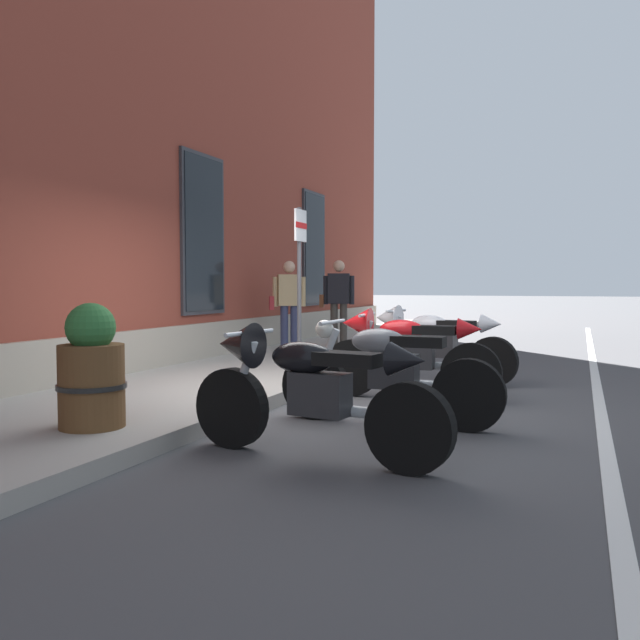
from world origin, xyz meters
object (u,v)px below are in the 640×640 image
(motorcycle_red_sport, at_px, (404,350))
(motorcycle_black_sport, at_px, (304,385))
(barrel_planter, at_px, (91,372))
(pedestrian_dark_jacket, at_px, (338,298))
(motorcycle_grey_naked, at_px, (387,373))
(parking_sign, at_px, (300,264))
(motorcycle_white_sport, at_px, (430,340))
(pedestrian_tan_coat, at_px, (289,300))

(motorcycle_red_sport, bearing_deg, motorcycle_black_sport, 178.96)
(motorcycle_red_sport, relative_size, barrel_planter, 2.01)
(barrel_planter, bearing_deg, pedestrian_dark_jacket, 4.25)
(motorcycle_grey_naked, distance_m, pedestrian_dark_jacket, 6.32)
(parking_sign, bearing_deg, motorcycle_white_sport, -79.84)
(motorcycle_black_sport, relative_size, pedestrian_dark_jacket, 1.34)
(motorcycle_grey_naked, height_order, pedestrian_dark_jacket, pedestrian_dark_jacket)
(pedestrian_tan_coat, bearing_deg, parking_sign, -152.21)
(motorcycle_red_sport, distance_m, pedestrian_dark_jacket, 4.96)
(motorcycle_grey_naked, bearing_deg, pedestrian_dark_jacket, 24.14)
(pedestrian_tan_coat, xyz_separation_m, parking_sign, (-2.27, -1.20, 0.57))
(motorcycle_grey_naked, height_order, pedestrian_tan_coat, pedestrian_tan_coat)
(pedestrian_dark_jacket, relative_size, barrel_planter, 1.59)
(motorcycle_red_sport, bearing_deg, parking_sign, 57.93)
(motorcycle_grey_naked, xyz_separation_m, pedestrian_tan_coat, (4.80, 3.17, 0.54))
(motorcycle_red_sport, distance_m, motorcycle_white_sport, 1.43)
(motorcycle_black_sport, xyz_separation_m, motorcycle_white_sport, (4.22, -0.05, 0.01))
(motorcycle_grey_naked, xyz_separation_m, motorcycle_red_sport, (1.41, 0.20, 0.08))
(pedestrian_tan_coat, bearing_deg, motorcycle_grey_naked, -146.54)
(pedestrian_dark_jacket, xyz_separation_m, barrel_planter, (-7.37, -0.55, -0.45))
(motorcycle_grey_naked, xyz_separation_m, parking_sign, (2.52, 1.97, 1.11))
(motorcycle_white_sport, height_order, pedestrian_dark_jacket, pedestrian_dark_jacket)
(pedestrian_dark_jacket, distance_m, barrel_planter, 7.40)
(motorcycle_grey_naked, relative_size, motorcycle_red_sport, 1.05)
(motorcycle_grey_naked, height_order, motorcycle_white_sport, motorcycle_white_sport)
(barrel_planter, bearing_deg, parking_sign, -0.72)
(pedestrian_tan_coat, distance_m, parking_sign, 2.63)
(motorcycle_red_sport, bearing_deg, pedestrian_dark_jacket, 28.75)
(motorcycle_grey_naked, relative_size, pedestrian_tan_coat, 1.35)
(pedestrian_dark_jacket, bearing_deg, motorcycle_black_sport, -161.91)
(motorcycle_black_sport, xyz_separation_m, motorcycle_grey_naked, (1.37, -0.25, -0.07))
(pedestrian_tan_coat, bearing_deg, pedestrian_dark_jacket, -32.44)
(parking_sign, xyz_separation_m, barrel_planter, (-4.15, 0.05, -1.00))
(motorcycle_black_sport, bearing_deg, motorcycle_grey_naked, -10.26)
(motorcycle_red_sport, xyz_separation_m, pedestrian_dark_jacket, (4.33, 2.37, 0.48))
(motorcycle_black_sport, xyz_separation_m, barrel_planter, (-0.25, 1.78, 0.05))
(motorcycle_black_sport, bearing_deg, barrel_planter, 98.16)
(motorcycle_white_sport, relative_size, parking_sign, 0.97)
(motorcycle_grey_naked, bearing_deg, motorcycle_black_sport, 169.74)
(motorcycle_black_sport, bearing_deg, pedestrian_tan_coat, 25.34)
(motorcycle_red_sport, xyz_separation_m, pedestrian_tan_coat, (3.39, 2.97, 0.46))
(motorcycle_red_sport, height_order, pedestrian_dark_jacket, pedestrian_dark_jacket)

